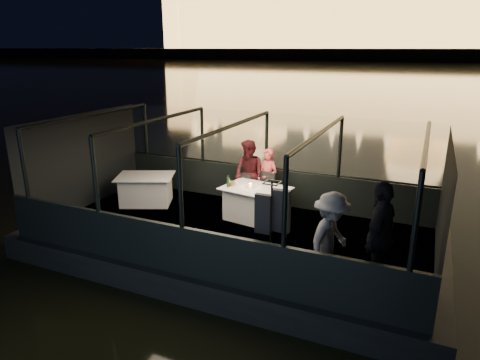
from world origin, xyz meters
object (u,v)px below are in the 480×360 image
at_px(chair_port_right, 264,195).
at_px(person_man_maroon, 249,178).
at_px(dining_table_central, 255,204).
at_px(wine_bottle, 228,181).
at_px(person_woman_coral, 268,179).
at_px(dining_table_aft, 146,189).
at_px(chair_port_left, 242,192).
at_px(passenger_dark, 379,241).
at_px(passenger_stripe, 330,238).
at_px(coat_stand, 271,228).

xyz_separation_m(chair_port_right, person_man_maroon, (-0.50, 0.28, 0.30)).
bearing_deg(person_man_maroon, dining_table_central, -32.94).
xyz_separation_m(chair_port_right, wine_bottle, (-0.63, -0.64, 0.47)).
bearing_deg(person_woman_coral, person_man_maroon, -152.25).
distance_m(dining_table_aft, person_woman_coral, 3.08).
height_order(dining_table_central, chair_port_left, chair_port_left).
distance_m(chair_port_right, passenger_dark, 3.75).
height_order(person_woman_coral, wine_bottle, person_woman_coral).
distance_m(person_man_maroon, passenger_stripe, 3.91).
xyz_separation_m(chair_port_left, person_man_maroon, (0.07, 0.28, 0.30)).
distance_m(dining_table_central, wine_bottle, 0.82).
bearing_deg(passenger_dark, dining_table_aft, -94.60).
relative_size(passenger_dark, wine_bottle, 6.65).
height_order(chair_port_left, wine_bottle, wine_bottle).
distance_m(dining_table_central, passenger_dark, 3.52).
relative_size(dining_table_central, wine_bottle, 5.21).
relative_size(dining_table_aft, person_man_maroon, 0.83).
distance_m(dining_table_central, person_woman_coral, 0.88).
bearing_deg(dining_table_aft, dining_table_central, 2.72).
distance_m(coat_stand, person_woman_coral, 3.30).
distance_m(chair_port_right, coat_stand, 2.99).
bearing_deg(chair_port_left, chair_port_right, 13.33).
distance_m(person_woman_coral, person_man_maroon, 0.47).
xyz_separation_m(person_man_maroon, passenger_stripe, (2.65, -2.88, 0.10)).
distance_m(passenger_stripe, passenger_dark, 0.77).
xyz_separation_m(dining_table_central, passenger_stripe, (2.17, -2.15, 0.47)).
height_order(chair_port_right, passenger_stripe, passenger_stripe).
distance_m(person_woman_coral, passenger_stripe, 3.67).
height_order(coat_stand, passenger_stripe, coat_stand).
distance_m(dining_table_aft, person_man_maroon, 2.63).
bearing_deg(coat_stand, passenger_stripe, 7.16).
bearing_deg(person_woman_coral, passenger_dark, -23.42).
relative_size(passenger_stripe, wine_bottle, 5.86).
bearing_deg(person_woman_coral, wine_bottle, -101.44).
relative_size(dining_table_central, person_man_maroon, 0.87).
bearing_deg(passenger_dark, person_woman_coral, -120.56).
height_order(person_woman_coral, passenger_stripe, passenger_stripe).
relative_size(person_woman_coral, wine_bottle, 5.40).
xyz_separation_m(dining_table_central, person_man_maroon, (-0.47, 0.73, 0.36)).
bearing_deg(dining_table_central, coat_stand, -62.18).
bearing_deg(dining_table_aft, coat_stand, -27.33).
bearing_deg(chair_port_right, wine_bottle, -123.09).
bearing_deg(passenger_dark, wine_bottle, -103.92).
bearing_deg(person_woman_coral, coat_stand, -48.99).
bearing_deg(wine_bottle, chair_port_left, 84.85).
bearing_deg(passenger_dark, passenger_stripe, -60.30).
relative_size(person_woman_coral, passenger_stripe, 0.92).
xyz_separation_m(passenger_dark, wine_bottle, (-3.51, 1.73, 0.06)).
distance_m(chair_port_left, person_man_maroon, 0.42).
relative_size(coat_stand, person_woman_coral, 1.17).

